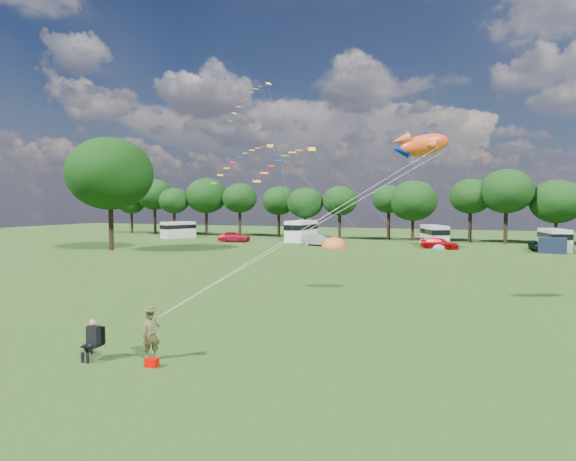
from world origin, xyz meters
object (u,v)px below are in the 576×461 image
(tent_orange, at_px, (334,247))
(fish_kite, at_px, (420,145))
(campervan_d, at_px, (554,239))
(big_tree, at_px, (110,174))
(campervan_c, at_px, (434,235))
(camp_chair, at_px, (94,335))
(campervan_a, at_px, (178,229))
(campervan_b, at_px, (301,230))
(tent_greyblue, at_px, (441,248))
(car_c, at_px, (439,243))
(car_b, at_px, (319,240))
(car_d, at_px, (551,246))
(car_a, at_px, (234,237))
(kite_flyer, at_px, (151,335))

(tent_orange, height_order, fish_kite, fish_kite)
(campervan_d, bearing_deg, big_tree, 99.87)
(campervan_c, height_order, camp_chair, campervan_c)
(campervan_a, xyz_separation_m, tent_orange, (27.71, -7.03, -1.38))
(campervan_b, bearing_deg, tent_greyblue, -95.88)
(big_tree, bearing_deg, car_c, 23.51)
(campervan_b, height_order, camp_chair, campervan_b)
(car_b, xyz_separation_m, car_c, (15.09, 1.21, -0.09))
(fish_kite, bearing_deg, car_b, 94.78)
(car_d, bearing_deg, campervan_c, 58.84)
(car_b, bearing_deg, camp_chair, -160.66)
(car_d, distance_m, camp_chair, 53.40)
(campervan_c, bearing_deg, campervan_a, 69.05)
(big_tree, height_order, fish_kite, big_tree)
(campervan_a, relative_size, campervan_d, 1.05)
(car_c, xyz_separation_m, campervan_b, (-19.49, 4.60, 0.98))
(car_d, xyz_separation_m, campervan_c, (-13.15, 2.96, 0.80))
(campervan_a, distance_m, camp_chair, 60.79)
(big_tree, bearing_deg, camp_chair, -49.80)
(campervan_b, bearing_deg, campervan_c, -86.52)
(big_tree, distance_m, car_d, 51.97)
(car_c, xyz_separation_m, campervan_d, (12.71, 2.08, 0.72))
(car_a, bearing_deg, car_b, -103.81)
(big_tree, xyz_separation_m, campervan_b, (16.73, 20.35, -7.38))
(campervan_d, bearing_deg, campervan_b, 75.38)
(camp_chair, bearing_deg, tent_orange, 89.72)
(car_b, relative_size, tent_greyblue, 1.21)
(car_d, bearing_deg, campervan_d, -40.29)
(car_a, relative_size, campervan_c, 0.79)
(car_a, distance_m, tent_greyblue, 28.46)
(campervan_b, relative_size, tent_orange, 1.78)
(campervan_c, bearing_deg, tent_greyblue, 177.73)
(car_a, xyz_separation_m, tent_greyblue, (28.44, 0.34, -0.76))
(big_tree, bearing_deg, kite_flyer, -47.24)
(car_d, bearing_deg, car_b, 76.11)
(car_c, relative_size, campervan_b, 0.68)
(car_d, bearing_deg, big_tree, 90.58)
(car_c, distance_m, car_d, 12.30)
(campervan_d, distance_m, kite_flyer, 53.21)
(big_tree, bearing_deg, fish_kite, -27.19)
(car_b, bearing_deg, tent_orange, -111.54)
(campervan_c, bearing_deg, big_tree, 98.41)
(car_a, height_order, fish_kite, fish_kite)
(campervan_d, relative_size, fish_kite, 1.69)
(car_a, xyz_separation_m, car_d, (40.49, 0.68, -0.14))
(campervan_c, relative_size, kite_flyer, 3.40)
(car_c, xyz_separation_m, tent_orange, (-12.47, -2.94, -0.64))
(tent_greyblue, bearing_deg, fish_kite, -88.88)
(car_b, relative_size, tent_orange, 1.17)
(car_b, height_order, campervan_b, campervan_b)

